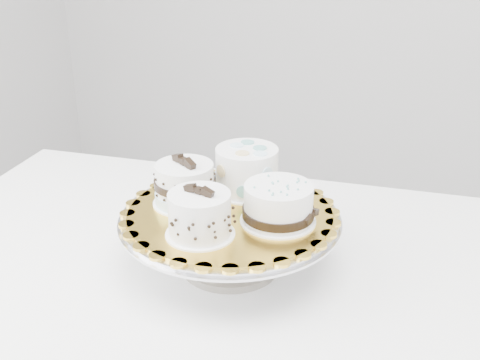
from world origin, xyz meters
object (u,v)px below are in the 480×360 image
at_px(cake_board, 230,213).
at_px(cake_swirl, 200,215).
at_px(cake_banded, 185,186).
at_px(table, 243,316).
at_px(cake_ribbon, 279,205).
at_px(cake_stand, 230,231).
at_px(cake_dots, 247,170).

height_order(cake_board, cake_swirl, cake_swirl).
xyz_separation_m(cake_board, cake_swirl, (-0.01, -0.09, 0.03)).
bearing_deg(cake_banded, cake_board, 29.40).
bearing_deg(cake_banded, table, 14.45).
xyz_separation_m(table, cake_board, (-0.04, 0.03, 0.17)).
xyz_separation_m(cake_swirl, cake_ribbon, (0.09, 0.09, -0.00)).
distance_m(cake_stand, cake_swirl, 0.11).
bearing_deg(cake_swirl, cake_banded, 137.66).
xyz_separation_m(cake_banded, cake_dots, (0.07, 0.09, 0.01)).
bearing_deg(cake_dots, cake_stand, -105.52).
distance_m(table, cake_stand, 0.15).
xyz_separation_m(table, cake_swirl, (-0.04, -0.06, 0.21)).
distance_m(cake_board, cake_ribbon, 0.09).
relative_size(table, cake_ribbon, 11.11).
xyz_separation_m(cake_board, cake_banded, (-0.08, -0.00, 0.03)).
relative_size(cake_swirl, cake_ribbon, 0.84).
height_order(cake_swirl, cake_banded, cake_banded).
relative_size(cake_dots, cake_ribbon, 1.10).
xyz_separation_m(cake_stand, cake_swirl, (-0.01, -0.09, 0.07)).
distance_m(cake_board, cake_swirl, 0.09).
height_order(cake_swirl, cake_ribbon, cake_swirl).
bearing_deg(cake_board, cake_swirl, -95.45).
bearing_deg(cake_stand, cake_banded, -177.18).
bearing_deg(cake_stand, cake_ribbon, 1.28).
distance_m(table, cake_dots, 0.25).
bearing_deg(cake_board, table, -38.28).
bearing_deg(cake_board, cake_banded, -177.18).
xyz_separation_m(cake_stand, cake_board, (0.00, -0.00, 0.03)).
height_order(cake_banded, cake_ribbon, cake_banded).
bearing_deg(cake_swirl, cake_ribbon, 50.35).
bearing_deg(cake_board, cake_dots, 95.63).
height_order(cake_board, cake_banded, cake_banded).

